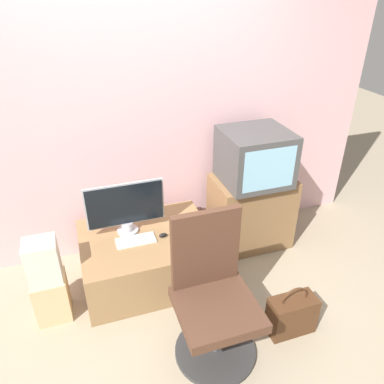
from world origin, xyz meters
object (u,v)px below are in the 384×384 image
at_px(crt_tv, 255,157).
at_px(cardboard_box_lower, 52,297).
at_px(handbag, 292,315).
at_px(mouse, 163,235).
at_px(office_chair, 213,301).
at_px(main_monitor, 125,208).
at_px(keyboard, 136,240).

distance_m(crt_tv, cardboard_box_lower, 1.94).
bearing_deg(crt_tv, handbag, -98.85).
height_order(mouse, handbag, mouse).
bearing_deg(office_chair, mouse, 100.06).
height_order(crt_tv, cardboard_box_lower, crt_tv).
height_order(crt_tv, handbag, crt_tv).
distance_m(main_monitor, cardboard_box_lower, 0.85).
distance_m(crt_tv, office_chair, 1.31).
xyz_separation_m(main_monitor, keyboard, (0.03, -0.15, -0.22)).
bearing_deg(handbag, cardboard_box_lower, 156.76).
relative_size(crt_tv, handbag, 1.36).
relative_size(crt_tv, office_chair, 0.55).
distance_m(office_chair, handbag, 0.64).
xyz_separation_m(office_chair, cardboard_box_lower, (-1.02, 0.62, -0.24)).
xyz_separation_m(keyboard, handbag, (0.93, -0.83, -0.28)).
distance_m(main_monitor, crt_tv, 1.16).
distance_m(main_monitor, handbag, 1.47).
bearing_deg(crt_tv, keyboard, -170.03).
bearing_deg(office_chair, crt_tv, 52.37).
distance_m(main_monitor, keyboard, 0.27).
xyz_separation_m(main_monitor, cardboard_box_lower, (-0.64, -0.29, -0.47)).
height_order(main_monitor, handbag, main_monitor).
distance_m(mouse, crt_tv, 1.01).
distance_m(keyboard, cardboard_box_lower, 0.73).
distance_m(cardboard_box_lower, handbag, 1.75).
bearing_deg(handbag, office_chair, 173.57).
height_order(mouse, cardboard_box_lower, mouse).
bearing_deg(main_monitor, office_chair, -67.13).
xyz_separation_m(keyboard, office_chair, (0.35, -0.77, -0.01)).
bearing_deg(keyboard, mouse, -4.39).
xyz_separation_m(mouse, cardboard_box_lower, (-0.89, -0.13, -0.26)).
bearing_deg(keyboard, crt_tv, 9.97).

